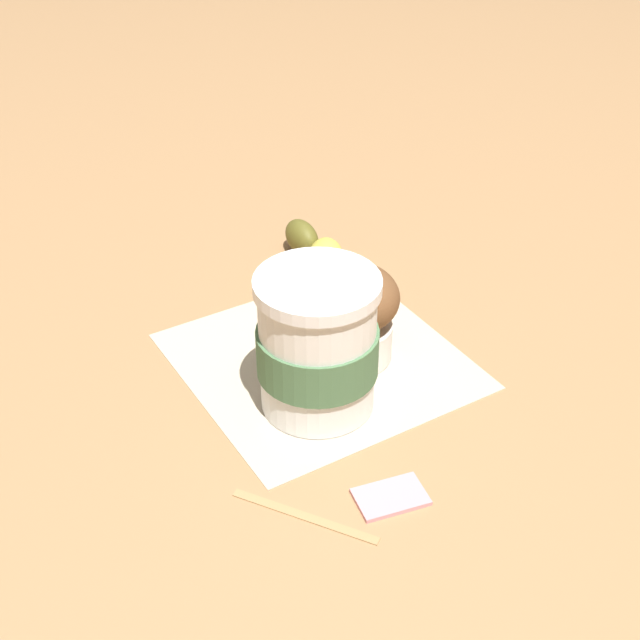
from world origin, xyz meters
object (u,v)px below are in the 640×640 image
coffee_cup (317,345)px  banana (316,271)px  muffin (356,311)px  sugar_packet (391,495)px

coffee_cup → banana: size_ratio=0.71×
muffin → banana: muffin is taller
muffin → sugar_packet: bearing=163.0°
muffin → sugar_packet: 0.17m
banana → sugar_packet: banana is taller
coffee_cup → muffin: size_ratio=1.34×
banana → sugar_packet: bearing=167.0°
coffee_cup → banana: bearing=-23.5°
coffee_cup → sugar_packet: coffee_cup is taller
banana → muffin: bearing=172.8°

